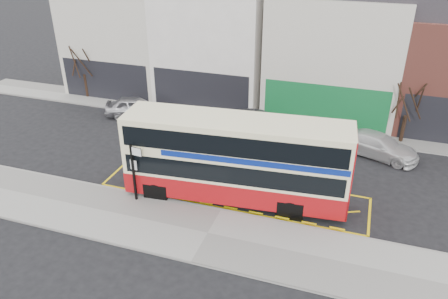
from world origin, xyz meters
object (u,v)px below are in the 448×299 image
(bus_stop_post, at_px, (134,168))
(car_grey, at_px, (259,124))
(car_silver, at_px, (135,107))
(street_tree_left, at_px, (81,53))
(street_tree_right, at_px, (411,91))
(car_white, at_px, (378,145))
(double_decker_bus, at_px, (237,159))

(bus_stop_post, height_order, car_grey, bus_stop_post)
(car_silver, bearing_deg, street_tree_left, 50.25)
(bus_stop_post, bearing_deg, street_tree_right, 46.49)
(car_silver, height_order, car_grey, car_grey)
(bus_stop_post, distance_m, car_silver, 11.38)
(street_tree_left, bearing_deg, bus_stop_post, -47.29)
(car_silver, bearing_deg, car_white, -111.97)
(double_decker_bus, xyz_separation_m, bus_stop_post, (-4.68, -1.94, -0.31))
(car_grey, bearing_deg, street_tree_right, -72.78)
(street_tree_right, bearing_deg, car_white, -121.76)
(car_grey, relative_size, car_white, 0.94)
(car_grey, xyz_separation_m, car_white, (7.60, -0.59, -0.04))
(street_tree_left, bearing_deg, car_grey, -8.48)
(car_grey, distance_m, street_tree_left, 15.39)
(car_grey, distance_m, street_tree_right, 9.60)
(double_decker_bus, relative_size, bus_stop_post, 3.61)
(street_tree_right, bearing_deg, car_grey, -169.27)
(double_decker_bus, bearing_deg, car_grey, 90.43)
(car_silver, relative_size, car_white, 0.89)
(street_tree_left, relative_size, street_tree_right, 1.05)
(car_grey, bearing_deg, car_silver, 95.42)
(bus_stop_post, distance_m, street_tree_left, 16.33)
(car_grey, bearing_deg, double_decker_bus, -167.88)
(street_tree_right, bearing_deg, double_decker_bus, -131.07)
(double_decker_bus, height_order, bus_stop_post, double_decker_bus)
(bus_stop_post, distance_m, street_tree_right, 17.32)
(car_silver, relative_size, street_tree_right, 0.83)
(car_grey, relative_size, street_tree_left, 0.83)
(double_decker_bus, xyz_separation_m, car_grey, (-0.77, 7.77, -1.59))
(double_decker_bus, xyz_separation_m, street_tree_left, (-15.70, 9.99, 1.37))
(car_silver, bearing_deg, street_tree_right, -104.63)
(car_silver, distance_m, street_tree_left, 6.60)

